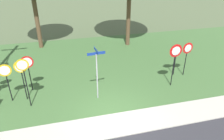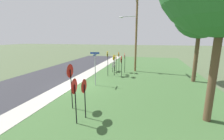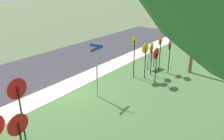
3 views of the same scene
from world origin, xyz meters
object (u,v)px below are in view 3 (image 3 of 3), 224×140
at_px(stop_sign_far_right, 160,46).
at_px(stop_sign_center_tall, 134,49).
at_px(street_name_post, 97,67).
at_px(stop_sign_near_left, 170,49).
at_px(stop_sign_far_left, 151,52).
at_px(yield_sign_near_right, 19,130).
at_px(notice_board, 151,57).
at_px(stop_sign_near_right, 156,58).
at_px(yield_sign_near_left, 18,96).
at_px(stop_sign_far_center, 145,53).

bearing_deg(stop_sign_far_right, stop_sign_center_tall, -24.45).
bearing_deg(stop_sign_center_tall, street_name_post, -4.48).
height_order(stop_sign_near_left, stop_sign_far_left, stop_sign_near_left).
bearing_deg(stop_sign_far_right, street_name_post, -12.38).
xyz_separation_m(stop_sign_near_left, street_name_post, (5.66, -1.71, 0.05)).
relative_size(stop_sign_far_left, stop_sign_far_right, 0.89).
bearing_deg(stop_sign_center_tall, stop_sign_far_left, 142.30).
xyz_separation_m(stop_sign_near_left, stop_sign_far_left, (1.01, -0.85, -0.10)).
relative_size(yield_sign_near_right, notice_board, 1.70).
height_order(stop_sign_far_left, notice_board, stop_sign_far_left).
height_order(stop_sign_near_right, yield_sign_near_right, stop_sign_near_right).
height_order(yield_sign_near_left, yield_sign_near_right, yield_sign_near_left).
relative_size(stop_sign_far_left, stop_sign_center_tall, 0.81).
relative_size(stop_sign_far_left, yield_sign_near_left, 0.83).
height_order(stop_sign_near_right, stop_sign_far_left, stop_sign_far_left).
distance_m(yield_sign_near_left, street_name_post, 4.68).
distance_m(stop_sign_far_right, street_name_post, 5.83).
bearing_deg(yield_sign_near_left, yield_sign_near_right, 54.22).
bearing_deg(yield_sign_near_left, stop_sign_far_center, 174.49).
relative_size(stop_sign_near_left, yield_sign_near_right, 1.12).
xyz_separation_m(stop_sign_far_left, stop_sign_far_right, (-1.09, 0.12, 0.20)).
height_order(stop_sign_center_tall, street_name_post, street_name_post).
distance_m(stop_sign_far_left, yield_sign_near_right, 10.17).
distance_m(stop_sign_far_left, stop_sign_far_right, 1.12).
bearing_deg(stop_sign_near_left, notice_board, -106.94).
relative_size(stop_sign_near_left, stop_sign_far_center, 1.00).
height_order(stop_sign_far_left, yield_sign_near_left, yield_sign_near_left).
distance_m(yield_sign_near_left, yield_sign_near_right, 1.55).
bearing_deg(yield_sign_near_left, stop_sign_center_tall, 179.09).
relative_size(stop_sign_far_right, notice_board, 2.03).
xyz_separation_m(yield_sign_near_right, street_name_post, (-5.50, -1.41, 0.19)).
distance_m(stop_sign_near_right, yield_sign_near_left, 8.45).
relative_size(stop_sign_near_right, yield_sign_near_left, 0.83).
bearing_deg(yield_sign_near_right, stop_sign_far_right, -179.25).
bearing_deg(stop_sign_far_right, yield_sign_near_left, -7.09).
bearing_deg(stop_sign_far_left, yield_sign_near_left, -10.59).
height_order(stop_sign_far_left, yield_sign_near_right, stop_sign_far_left).
relative_size(stop_sign_far_left, notice_board, 1.80).
relative_size(stop_sign_near_left, street_name_post, 0.80).
distance_m(stop_sign_near_right, stop_sign_far_left, 1.31).
height_order(stop_sign_far_right, street_name_post, street_name_post).
height_order(stop_sign_far_left, street_name_post, street_name_post).
distance_m(stop_sign_near_right, stop_sign_far_center, 0.90).
distance_m(stop_sign_near_right, notice_board, 2.75).
bearing_deg(notice_board, stop_sign_far_left, 32.63).
bearing_deg(stop_sign_center_tall, yield_sign_near_right, 5.53).
bearing_deg(stop_sign_far_center, stop_sign_far_left, -174.26).
distance_m(stop_sign_far_center, stop_sign_center_tall, 0.77).
bearing_deg(stop_sign_far_left, notice_board, -161.63).
relative_size(yield_sign_near_left, street_name_post, 0.91).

